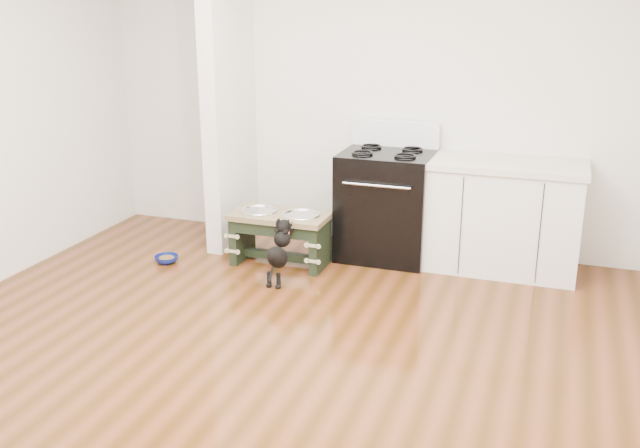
{
  "coord_description": "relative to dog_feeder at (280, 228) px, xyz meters",
  "views": [
    {
      "loc": [
        1.64,
        -3.55,
        2.18
      ],
      "look_at": [
        -0.1,
        1.43,
        0.48
      ],
      "focal_mm": 40.0,
      "sensor_mm": 36.0,
      "label": 1
    }
  ],
  "objects": [
    {
      "name": "dog_feeder",
      "position": [
        0.0,
        0.0,
        0.0
      ],
      "size": [
        0.81,
        0.43,
        0.46
      ],
      "color": "black",
      "rests_on": "ground"
    },
    {
      "name": "oven_range",
      "position": [
        0.79,
        0.48,
        0.16
      ],
      "size": [
        0.76,
        0.69,
        1.14
      ],
      "color": "black",
      "rests_on": "ground"
    },
    {
      "name": "floor_bowl",
      "position": [
        -0.93,
        -0.3,
        -0.29
      ],
      "size": [
        0.23,
        0.23,
        0.06
      ],
      "rotation": [
        0.0,
        0.0,
        0.18
      ],
      "color": "navy",
      "rests_on": "ground"
    },
    {
      "name": "room_shell",
      "position": [
        0.54,
        -1.67,
        1.3
      ],
      "size": [
        5.0,
        5.0,
        5.0
      ],
      "color": "silver",
      "rests_on": "ground"
    },
    {
      "name": "puppy",
      "position": [
        0.14,
        -0.37,
        -0.05
      ],
      "size": [
        0.14,
        0.42,
        0.5
      ],
      "color": "black",
      "rests_on": "ground"
    },
    {
      "name": "cabinet_run",
      "position": [
        1.77,
        0.5,
        0.14
      ],
      "size": [
        1.24,
        0.64,
        0.91
      ],
      "color": "silver",
      "rests_on": "ground"
    },
    {
      "name": "partition_wall",
      "position": [
        -0.64,
        0.43,
        1.03
      ],
      "size": [
        0.15,
        0.8,
        2.7
      ],
      "primitive_type": "cube",
      "color": "silver",
      "rests_on": "ground"
    },
    {
      "name": "ground",
      "position": [
        0.54,
        -1.67,
        -0.32
      ],
      "size": [
        5.0,
        5.0,
        0.0
      ],
      "primitive_type": "plane",
      "color": "#45260C",
      "rests_on": "ground"
    }
  ]
}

